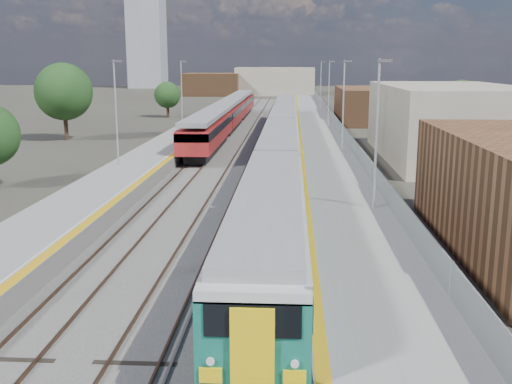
{
  "coord_description": "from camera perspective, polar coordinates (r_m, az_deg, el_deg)",
  "views": [
    {
      "loc": [
        2.32,
        -8.27,
        8.35
      ],
      "look_at": [
        0.65,
        19.95,
        2.2
      ],
      "focal_mm": 42.0,
      "sensor_mm": 36.0,
      "label": 1
    }
  ],
  "objects": [
    {
      "name": "tracks",
      "position": [
        63.12,
        -0.26,
        4.77
      ],
      "size": [
        8.96,
        160.0,
        0.17
      ],
      "color": "#4C3323",
      "rests_on": "ground"
    },
    {
      "name": "platform_right",
      "position": [
        61.34,
        6.14,
        4.88
      ],
      "size": [
        4.7,
        155.0,
        8.52
      ],
      "color": "slate",
      "rests_on": "ground"
    },
    {
      "name": "red_train",
      "position": [
        75.42,
        -2.61,
        7.5
      ],
      "size": [
        2.81,
        57.0,
        3.55
      ],
      "color": "black",
      "rests_on": "ground"
    },
    {
      "name": "ballast_bed",
      "position": [
        61.51,
        -0.91,
        4.5
      ],
      "size": [
        10.5,
        155.0,
        0.06
      ],
      "primitive_type": "cube",
      "color": "#565451",
      "rests_on": "ground"
    },
    {
      "name": "platform_left",
      "position": [
        62.31,
        -7.19,
        4.95
      ],
      "size": [
        4.3,
        155.0,
        8.52
      ],
      "color": "slate",
      "rests_on": "ground"
    },
    {
      "name": "tree_d",
      "position": [
        69.36,
        18.94,
        8.1
      ],
      "size": [
        4.8,
        4.8,
        6.51
      ],
      "color": "#382619",
      "rests_on": "ground"
    },
    {
      "name": "buildings",
      "position": [
        148.31,
        -4.67,
        13.14
      ],
      "size": [
        72.0,
        185.5,
        40.0
      ],
      "color": "brown",
      "rests_on": "ground"
    },
    {
      "name": "tree_b",
      "position": [
        68.26,
        -17.86,
        9.08
      ],
      "size": [
        6.13,
        6.13,
        8.31
      ],
      "color": "#382619",
      "rests_on": "ground"
    },
    {
      "name": "tree_c",
      "position": [
        93.78,
        -8.44,
        9.13
      ],
      "size": [
        4.01,
        4.01,
        5.44
      ],
      "color": "#382619",
      "rests_on": "ground"
    },
    {
      "name": "ground",
      "position": [
        58.91,
        1.09,
        4.12
      ],
      "size": [
        320.0,
        320.0,
        0.0
      ],
      "primitive_type": "plane",
      "color": "#47443A",
      "rests_on": "ground"
    },
    {
      "name": "green_train",
      "position": [
        51.57,
        2.46,
        5.36
      ],
      "size": [
        2.78,
        77.4,
        3.06
      ],
      "color": "black",
      "rests_on": "ground"
    }
  ]
}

